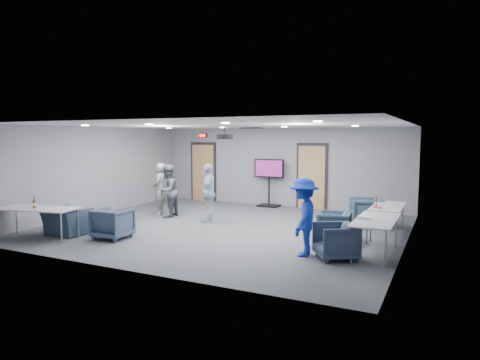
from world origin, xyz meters
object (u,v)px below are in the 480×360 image
at_px(chair_front_b, 67,221).
at_px(person_a, 159,189).
at_px(bottle_front, 34,204).
at_px(projector, 225,137).
at_px(person_b, 168,191).
at_px(chair_right_c, 336,241).
at_px(table_right_a, 388,208).
at_px(table_right_b, 376,221).
at_px(person_d, 304,217).
at_px(chair_right_b, 334,226).
at_px(person_c, 209,193).
at_px(chair_front_a, 113,223).
at_px(chair_right_a, 366,212).
at_px(bottle_right, 376,203).
at_px(table_front_left, 37,210).
at_px(tv_stand, 269,180).

bearing_deg(chair_front_b, person_a, -94.47).
distance_m(bottle_front, projector, 5.05).
height_order(person_b, chair_right_c, person_b).
distance_m(table_right_a, table_right_b, 1.90).
relative_size(person_d, chair_right_b, 2.16).
relative_size(person_a, chair_front_b, 1.59).
xyz_separation_m(person_c, chair_front_a, (-1.00, -2.79, -0.46)).
distance_m(person_a, chair_right_a, 6.13).
distance_m(person_b, chair_front_b, 3.17).
xyz_separation_m(person_d, bottle_right, (1.06, 2.29, 0.03)).
distance_m(person_a, bottle_right, 6.45).
height_order(chair_front_b, table_right_b, table_right_b).
height_order(table_right_b, table_front_left, same).
relative_size(chair_right_a, chair_right_c, 1.10).
height_order(bottle_front, tv_stand, tv_stand).
relative_size(chair_front_a, bottle_right, 3.01).
distance_m(person_c, person_d, 4.14).
bearing_deg(chair_right_c, person_d, -119.14).
bearing_deg(table_right_b, chair_right_a, 13.33).
relative_size(table_right_a, table_front_left, 0.84).
height_order(person_b, chair_front_b, person_b).
height_order(person_c, projector, projector).
height_order(table_right_a, table_right_b, same).
bearing_deg(chair_right_b, chair_front_b, -74.81).
height_order(person_d, chair_right_c, person_d).
xyz_separation_m(bottle_front, tv_stand, (3.17, 6.79, 0.10)).
bearing_deg(chair_front_b, chair_right_c, -169.86).
bearing_deg(person_b, bottle_front, -23.48).
relative_size(person_d, table_right_a, 0.93).
height_order(person_d, table_front_left, person_d).
bearing_deg(person_d, projector, -133.99).
bearing_deg(projector, table_right_a, 2.12).
bearing_deg(person_d, table_front_left, -84.71).
relative_size(person_a, table_front_left, 0.79).
distance_m(person_a, chair_front_a, 3.17).
xyz_separation_m(table_front_left, bottle_front, (-0.03, -0.05, 0.14)).
bearing_deg(tv_stand, bottle_front, -115.02).
relative_size(table_right_a, projector, 4.66).
xyz_separation_m(chair_right_a, table_front_left, (-6.74, -4.82, 0.30)).
relative_size(bottle_right, tv_stand, 0.16).
xyz_separation_m(person_a, person_b, (0.44, -0.18, -0.01)).
height_order(table_right_b, projector, projector).
xyz_separation_m(person_a, chair_right_a, (6.03, 1.03, -0.41)).
bearing_deg(chair_right_c, tv_stand, -178.64).
relative_size(table_front_left, tv_stand, 1.23).
xyz_separation_m(table_right_b, bottle_front, (-7.42, -2.12, 0.14)).
bearing_deg(chair_right_c, chair_front_a, -115.72).
bearing_deg(chair_right_b, tv_stand, -145.86).
relative_size(person_d, table_front_left, 0.79).
height_order(table_right_b, bottle_right, bottle_right).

